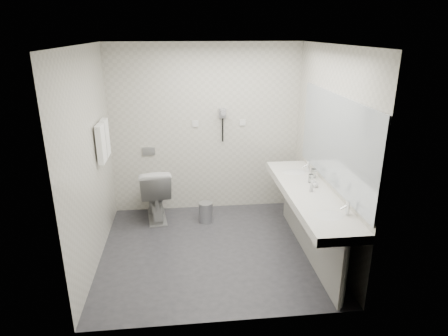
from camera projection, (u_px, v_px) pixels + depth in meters
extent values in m
plane|color=#2C2B31|center=(214.00, 250.00, 4.97)|extent=(2.80, 2.80, 0.00)
plane|color=silver|center=(211.00, 45.00, 4.13)|extent=(2.80, 2.80, 0.00)
plane|color=beige|center=(206.00, 130.00, 5.77)|extent=(2.80, 0.00, 2.80)
plane|color=beige|center=(225.00, 203.00, 3.33)|extent=(2.80, 0.00, 2.80)
plane|color=beige|center=(89.00, 161.00, 4.41)|extent=(0.00, 2.60, 2.60)
plane|color=beige|center=(328.00, 153.00, 4.69)|extent=(0.00, 2.60, 2.60)
cube|color=silver|center=(309.00, 195.00, 4.63)|extent=(0.55, 2.20, 0.10)
cube|color=gray|center=(308.00, 226.00, 4.77)|extent=(0.03, 2.15, 0.75)
cylinder|color=silver|center=(344.00, 277.00, 3.80)|extent=(0.06, 0.06, 0.75)
cylinder|color=silver|center=(288.00, 193.00, 5.75)|extent=(0.06, 0.06, 0.75)
cube|color=#B2BCC6|center=(335.00, 141.00, 4.43)|extent=(0.02, 2.20, 1.05)
ellipsoid|color=silver|center=(329.00, 217.00, 4.01)|extent=(0.40, 0.31, 0.05)
ellipsoid|color=silver|center=(294.00, 173.00, 5.22)|extent=(0.40, 0.31, 0.05)
cylinder|color=silver|center=(348.00, 208.00, 4.00)|extent=(0.04, 0.04, 0.15)
cylinder|color=silver|center=(308.00, 166.00, 5.21)|extent=(0.04, 0.04, 0.15)
imported|color=white|center=(313.00, 182.00, 4.74)|extent=(0.06, 0.06, 0.10)
imported|color=white|center=(316.00, 184.00, 4.70)|extent=(0.09, 0.09, 0.09)
imported|color=white|center=(311.00, 187.00, 4.57)|extent=(0.05, 0.05, 0.12)
cylinder|color=silver|center=(311.00, 178.00, 4.84)|extent=(0.07, 0.07, 0.11)
cylinder|color=silver|center=(313.00, 173.00, 5.00)|extent=(0.07, 0.07, 0.12)
imported|color=silver|center=(155.00, 193.00, 5.70)|extent=(0.54, 0.84, 0.80)
cube|color=#B2B5BA|center=(149.00, 151.00, 5.77)|extent=(0.18, 0.02, 0.12)
cylinder|color=#B2B5BA|center=(206.00, 213.00, 5.65)|extent=(0.25, 0.25, 0.28)
cylinder|color=#B2B5BA|center=(206.00, 203.00, 5.60)|extent=(0.20, 0.20, 0.02)
cylinder|color=silver|center=(100.00, 124.00, 4.83)|extent=(0.02, 0.62, 0.02)
cube|color=white|center=(101.00, 144.00, 4.77)|extent=(0.07, 0.24, 0.48)
cube|color=white|center=(105.00, 138.00, 5.03)|extent=(0.07, 0.24, 0.48)
cube|color=gray|center=(223.00, 113.00, 5.68)|extent=(0.10, 0.04, 0.14)
cylinder|color=gray|center=(223.00, 112.00, 5.60)|extent=(0.08, 0.14, 0.08)
cylinder|color=black|center=(223.00, 130.00, 5.75)|extent=(0.02, 0.02, 0.35)
cube|color=silver|center=(195.00, 124.00, 5.71)|extent=(0.09, 0.02, 0.09)
cube|color=silver|center=(242.00, 123.00, 5.78)|extent=(0.09, 0.02, 0.09)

